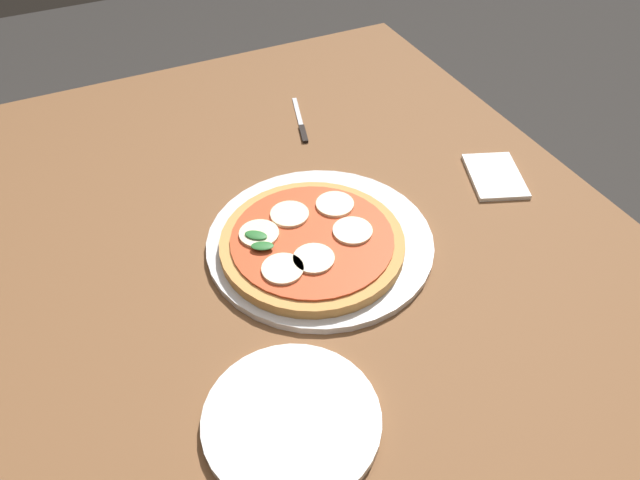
# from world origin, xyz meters

# --- Properties ---
(dining_table) EXTENTS (1.47, 1.04, 0.70)m
(dining_table) POSITION_xyz_m (0.00, 0.00, 0.62)
(dining_table) COLOR brown
(dining_table) RESTS_ON ground_plane
(serving_tray) EXTENTS (0.36, 0.36, 0.01)m
(serving_tray) POSITION_xyz_m (-0.06, 0.02, 0.71)
(serving_tray) COLOR silver
(serving_tray) RESTS_ON dining_table
(pizza) EXTENTS (0.29, 0.29, 0.03)m
(pizza) POSITION_xyz_m (-0.05, -0.01, 0.73)
(pizza) COLOR tan
(pizza) RESTS_ON serving_tray
(plate_white) EXTENTS (0.22, 0.22, 0.01)m
(plate_white) POSITION_xyz_m (0.21, -0.15, 0.71)
(plate_white) COLOR white
(plate_white) RESTS_ON dining_table
(napkin) EXTENTS (0.15, 0.13, 0.01)m
(napkin) POSITION_xyz_m (-0.09, 0.38, 0.71)
(napkin) COLOR white
(napkin) RESTS_ON dining_table
(knife) EXTENTS (0.16, 0.06, 0.01)m
(knife) POSITION_xyz_m (-0.39, 0.13, 0.70)
(knife) COLOR black
(knife) RESTS_ON dining_table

